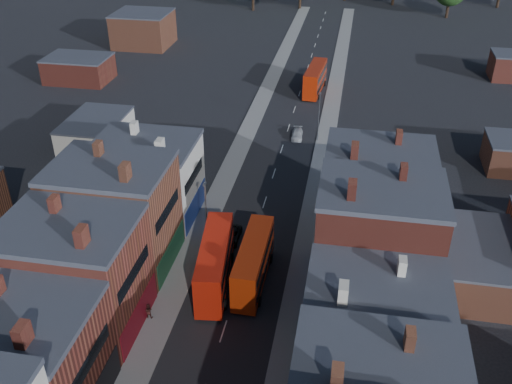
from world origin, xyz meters
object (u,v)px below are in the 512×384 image
at_px(car_2, 230,236).
at_px(car_3, 297,134).
at_px(bus_0, 215,263).
at_px(bus_1, 253,262).
at_px(ped_1, 148,311).
at_px(bus_2, 315,79).

relative_size(car_2, car_3, 1.09).
distance_m(bus_0, car_3, 37.97).
relative_size(bus_1, ped_1, 6.88).
bearing_deg(ped_1, bus_1, -144.14).
bearing_deg(car_3, ped_1, -105.53).
bearing_deg(bus_1, ped_1, -140.84).
bearing_deg(ped_1, car_2, -112.57).
xyz_separation_m(bus_1, ped_1, (-9.20, -7.44, -1.70)).
xyz_separation_m(bus_1, bus_2, (1.23, 57.40, 0.08)).
bearing_deg(bus_0, car_3, 76.59).
bearing_deg(bus_2, ped_1, -94.76).
distance_m(bus_1, car_2, 8.32).
distance_m(bus_2, car_2, 50.78).
xyz_separation_m(bus_0, car_2, (-0.18, 8.02, -2.18)).
height_order(bus_0, bus_2, bus_0).
bearing_deg(bus_0, car_2, 84.39).
height_order(bus_0, car_2, bus_0).
height_order(bus_1, bus_2, bus_2).
distance_m(car_2, ped_1, 15.26).
xyz_separation_m(bus_0, bus_1, (3.93, 1.08, -0.18)).
distance_m(bus_2, car_3, 20.94).
distance_m(bus_2, ped_1, 65.70).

